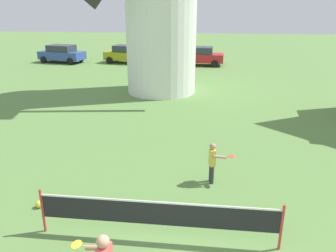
{
  "coord_description": "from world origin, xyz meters",
  "views": [
    {
      "loc": [
        0.55,
        -4.08,
        4.98
      ],
      "look_at": [
        -0.41,
        4.11,
        2.0
      ],
      "focal_mm": 36.04,
      "sensor_mm": 36.0,
      "label": 1
    }
  ],
  "objects_px": {
    "player_far": "(213,161)",
    "parked_car_blue": "(62,53)",
    "parked_car_mustard": "(127,54)",
    "stray_ball": "(39,204)",
    "tennis_net": "(157,214)",
    "parked_car_red": "(198,56)"
  },
  "relations": [
    {
      "from": "player_far",
      "to": "parked_car_blue",
      "type": "distance_m",
      "value": 24.53
    },
    {
      "from": "player_far",
      "to": "parked_car_mustard",
      "type": "bearing_deg",
      "value": 109.65
    },
    {
      "from": "stray_ball",
      "to": "tennis_net",
      "type": "bearing_deg",
      "value": -15.6
    },
    {
      "from": "tennis_net",
      "to": "parked_car_red",
      "type": "relative_size",
      "value": 1.23
    },
    {
      "from": "stray_ball",
      "to": "parked_car_red",
      "type": "height_order",
      "value": "parked_car_red"
    },
    {
      "from": "tennis_net",
      "to": "parked_car_blue",
      "type": "xyz_separation_m",
      "value": [
        -12.16,
        23.32,
        0.12
      ]
    },
    {
      "from": "parked_car_blue",
      "to": "parked_car_red",
      "type": "bearing_deg",
      "value": -0.22
    },
    {
      "from": "parked_car_blue",
      "to": "player_far",
      "type": "bearing_deg",
      "value": -56.92
    },
    {
      "from": "stray_ball",
      "to": "parked_car_blue",
      "type": "relative_size",
      "value": 0.05
    },
    {
      "from": "stray_ball",
      "to": "parked_car_mustard",
      "type": "xyz_separation_m",
      "value": [
        -3.02,
        22.83,
        0.71
      ]
    },
    {
      "from": "parked_car_mustard",
      "to": "parked_car_red",
      "type": "height_order",
      "value": "same"
    },
    {
      "from": "parked_car_mustard",
      "to": "parked_car_blue",
      "type": "bearing_deg",
      "value": -175.92
    },
    {
      "from": "parked_car_blue",
      "to": "parked_car_mustard",
      "type": "bearing_deg",
      "value": 4.08
    },
    {
      "from": "parked_car_blue",
      "to": "parked_car_red",
      "type": "height_order",
      "value": "same"
    },
    {
      "from": "player_far",
      "to": "parked_car_red",
      "type": "xyz_separation_m",
      "value": [
        -1.07,
        20.5,
        0.1
      ]
    },
    {
      "from": "tennis_net",
      "to": "stray_ball",
      "type": "bearing_deg",
      "value": 164.4
    },
    {
      "from": "player_far",
      "to": "parked_car_mustard",
      "type": "relative_size",
      "value": 0.3
    },
    {
      "from": "stray_ball",
      "to": "parked_car_red",
      "type": "xyz_separation_m",
      "value": [
        3.39,
        22.36,
        0.71
      ]
    },
    {
      "from": "parked_car_blue",
      "to": "parked_car_red",
      "type": "distance_m",
      "value": 12.31
    },
    {
      "from": "tennis_net",
      "to": "player_far",
      "type": "distance_m",
      "value": 3.03
    },
    {
      "from": "tennis_net",
      "to": "stray_ball",
      "type": "xyz_separation_m",
      "value": [
        -3.24,
        0.9,
        -0.59
      ]
    },
    {
      "from": "tennis_net",
      "to": "stray_ball",
      "type": "height_order",
      "value": "tennis_net"
    }
  ]
}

